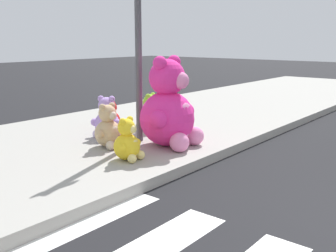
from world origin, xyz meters
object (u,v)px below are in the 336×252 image
at_px(plush_yellow, 128,143).
at_px(plush_lavender, 107,120).
at_px(sign_pole, 138,38).
at_px(plush_tan, 109,130).
at_px(plush_lime, 150,115).
at_px(plush_red, 111,118).
at_px(plush_pink_large, 169,111).

distance_m(plush_yellow, plush_lavender, 1.49).
bearing_deg(plush_yellow, sign_pole, 34.60).
relative_size(plush_tan, plush_lavender, 0.97).
bearing_deg(plush_yellow, plush_tan, 67.06).
distance_m(plush_lime, plush_tan, 1.33).
bearing_deg(plush_yellow, plush_red, 54.13).
distance_m(plush_lime, plush_lavender, 0.89).
xyz_separation_m(plush_tan, plush_lavender, (0.45, 0.55, 0.01)).
height_order(plush_red, plush_tan, plush_tan).
height_order(sign_pole, plush_yellow, sign_pole).
distance_m(plush_pink_large, plush_red, 1.68).
relative_size(plush_lime, plush_lavender, 0.98).
bearing_deg(plush_pink_large, plush_yellow, -177.88).
bearing_deg(plush_lime, plush_yellow, -147.38).
bearing_deg(plush_lavender, plush_yellow, -120.55).
distance_m(plush_tan, plush_lavender, 0.71).
bearing_deg(plush_lime, plush_lavender, 163.45).
bearing_deg(plush_red, plush_pink_large, -97.94).
height_order(plush_yellow, plush_tan, plush_tan).
bearing_deg(plush_lavender, plush_tan, -129.06).
distance_m(sign_pole, plush_pink_large, 1.27).
bearing_deg(plush_red, sign_pole, -105.76).
bearing_deg(plush_tan, plush_lime, 12.94).
relative_size(plush_red, plush_tan, 0.78).
distance_m(plush_red, plush_lime, 0.76).
distance_m(plush_yellow, plush_lime, 1.91).
height_order(plush_lime, plush_tan, plush_lime).
height_order(plush_pink_large, plush_tan, plush_pink_large).
height_order(plush_red, plush_lavender, plush_lavender).
bearing_deg(plush_pink_large, sign_pole, 96.28).
relative_size(plush_lime, plush_tan, 1.00).
relative_size(sign_pole, plush_pink_large, 2.23).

